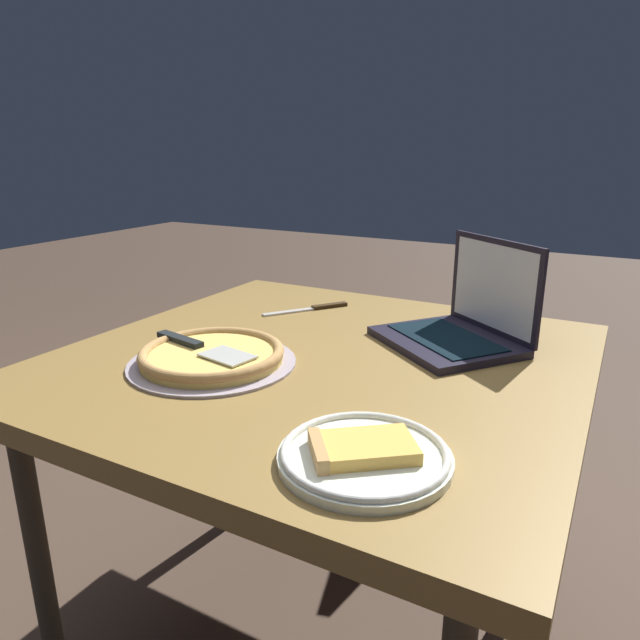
# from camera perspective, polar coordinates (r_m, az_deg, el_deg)

# --- Properties ---
(ground_plane) EXTENTS (12.00, 12.00, 0.00)m
(ground_plane) POSITION_cam_1_polar(r_m,az_deg,el_deg) (1.66, 0.13, -28.42)
(ground_plane) COLOR #4B382C
(dining_table) EXTENTS (1.08, 1.06, 0.75)m
(dining_table) POSITION_cam_1_polar(r_m,az_deg,el_deg) (1.27, 0.15, -6.01)
(dining_table) COLOR olive
(dining_table) RESTS_ON ground_plane
(laptop) EXTENTS (0.39, 0.38, 0.24)m
(laptop) POSITION_cam_1_polar(r_m,az_deg,el_deg) (1.34, 13.93, -0.34)
(laptop) COLOR black
(laptop) RESTS_ON dining_table
(pizza_plate) EXTENTS (0.25, 0.25, 0.04)m
(pizza_plate) POSITION_cam_1_polar(r_m,az_deg,el_deg) (0.84, 4.40, -13.25)
(pizza_plate) COLOR white
(pizza_plate) RESTS_ON dining_table
(pizza_tray) EXTENTS (0.35, 0.35, 0.04)m
(pizza_tray) POSITION_cam_1_polar(r_m,az_deg,el_deg) (1.21, -10.77, -3.53)
(pizza_tray) COLOR #A79AA4
(pizza_tray) RESTS_ON dining_table
(table_knife) EXTENTS (0.16, 0.21, 0.01)m
(table_knife) POSITION_cam_1_polar(r_m,az_deg,el_deg) (1.59, -0.56, 1.20)
(table_knife) COLOR beige
(table_knife) RESTS_ON dining_table
(chair_near) EXTENTS (0.50, 0.50, 0.86)m
(chair_near) POSITION_cam_1_polar(r_m,az_deg,el_deg) (2.20, 11.01, -1.45)
(chair_near) COLOR brown
(chair_near) RESTS_ON ground_plane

